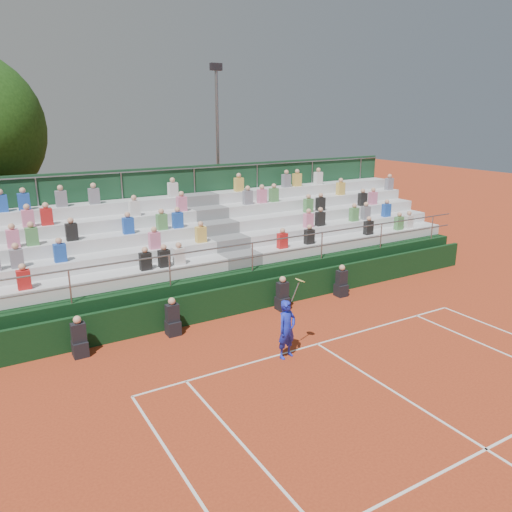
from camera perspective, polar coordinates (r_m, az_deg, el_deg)
ground at (r=14.80m, az=7.04°, el=-9.96°), size 90.00×90.00×0.00m
courtside_wall at (r=17.03m, az=0.52°, el=-4.45°), size 20.00×0.15×1.00m
line_officials at (r=16.02m, az=-3.00°, el=-5.91°), size 9.65×0.40×1.19m
grandstand at (r=19.55m, az=-4.44°, el=-0.02°), size 20.00×5.20×4.40m
tennis_player at (r=13.66m, az=3.56°, el=-8.32°), size 0.87×0.52×2.22m
floodlight_mast at (r=26.51m, az=-4.42°, el=13.06°), size 0.60×0.25×8.85m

